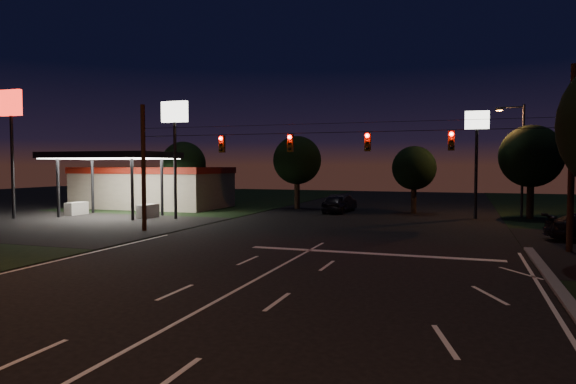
% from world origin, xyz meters
% --- Properties ---
extents(ground, '(140.00, 140.00, 0.00)m').
position_xyz_m(ground, '(0.00, 0.00, 0.00)').
color(ground, black).
rests_on(ground, ground).
extents(cross_street_left, '(20.00, 16.00, 0.02)m').
position_xyz_m(cross_street_left, '(-20.00, 16.00, 0.00)').
color(cross_street_left, black).
rests_on(cross_street_left, ground).
extents(stop_bar, '(12.00, 0.50, 0.01)m').
position_xyz_m(stop_bar, '(3.00, 11.50, 0.01)').
color(stop_bar, silver).
rests_on(stop_bar, ground).
extents(utility_pole_right, '(0.30, 0.30, 9.00)m').
position_xyz_m(utility_pole_right, '(12.00, 15.00, 0.00)').
color(utility_pole_right, black).
rests_on(utility_pole_right, ground).
extents(utility_pole_left, '(0.28, 0.28, 8.00)m').
position_xyz_m(utility_pole_left, '(-12.00, 15.00, 0.00)').
color(utility_pole_left, black).
rests_on(utility_pole_left, ground).
extents(signal_span, '(24.00, 0.40, 1.56)m').
position_xyz_m(signal_span, '(-0.00, 14.96, 5.50)').
color(signal_span, black).
rests_on(signal_span, ground).
extents(gas_station, '(14.20, 16.10, 5.25)m').
position_xyz_m(gas_station, '(-21.86, 30.39, 2.38)').
color(gas_station, gray).
rests_on(gas_station, ground).
extents(pole_sign_left_near, '(2.20, 0.30, 9.10)m').
position_xyz_m(pole_sign_left_near, '(-14.00, 22.00, 6.98)').
color(pole_sign_left_near, black).
rests_on(pole_sign_left_near, ground).
extents(pole_sign_left_far, '(2.00, 0.30, 10.00)m').
position_xyz_m(pole_sign_left_far, '(-26.00, 18.00, 7.61)').
color(pole_sign_left_far, black).
rests_on(pole_sign_left_far, ground).
extents(pole_sign_right, '(1.80, 0.30, 8.40)m').
position_xyz_m(pole_sign_right, '(8.00, 30.00, 6.24)').
color(pole_sign_right, black).
rests_on(pole_sign_right, ground).
extents(street_light_right_far, '(2.20, 0.35, 9.00)m').
position_xyz_m(street_light_right_far, '(11.24, 32.00, 5.24)').
color(street_light_right_far, black).
rests_on(street_light_right_far, ground).
extents(tree_far_a, '(4.20, 4.20, 6.42)m').
position_xyz_m(tree_far_a, '(-17.98, 30.12, 4.26)').
color(tree_far_a, black).
rests_on(tree_far_a, ground).
extents(tree_far_b, '(4.60, 4.60, 6.98)m').
position_xyz_m(tree_far_b, '(-7.98, 34.13, 4.61)').
color(tree_far_b, black).
rests_on(tree_far_b, ground).
extents(tree_far_c, '(3.80, 3.80, 5.86)m').
position_xyz_m(tree_far_c, '(3.02, 33.10, 3.90)').
color(tree_far_c, black).
rests_on(tree_far_c, ground).
extents(tree_far_d, '(4.80, 4.80, 7.30)m').
position_xyz_m(tree_far_d, '(12.02, 31.13, 4.83)').
color(tree_far_d, black).
rests_on(tree_far_d, ground).
extents(car_oncoming_a, '(1.85, 4.57, 1.56)m').
position_xyz_m(car_oncoming_a, '(-3.48, 31.29, 0.78)').
color(car_oncoming_a, black).
rests_on(car_oncoming_a, ground).
extents(car_oncoming_b, '(2.01, 4.76, 1.53)m').
position_xyz_m(car_oncoming_b, '(-3.38, 32.76, 0.76)').
color(car_oncoming_b, black).
rests_on(car_oncoming_b, ground).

